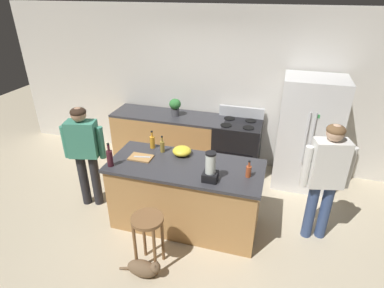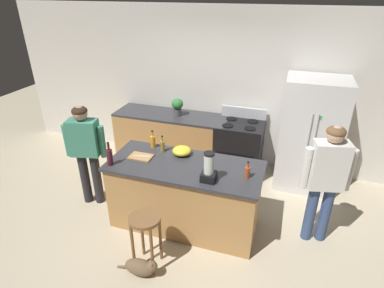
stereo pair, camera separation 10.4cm
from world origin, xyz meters
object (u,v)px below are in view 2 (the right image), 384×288
Objects in this scene: stove_range at (239,148)px; bottle_vinegar at (163,146)px; person_by_sink_right at (326,176)px; bottle_wine at (110,157)px; chef_knife at (142,156)px; potted_plant at (177,106)px; cat at (141,267)px; mixing_bowl at (182,151)px; kitchen_island at (185,195)px; bottle_soda at (153,141)px; cutting_board at (141,157)px; bottle_cooking_sauce at (247,172)px; person_by_island_left at (86,147)px; blender_appliance at (209,169)px; refrigerator at (310,135)px; bar_stool at (146,228)px.

stove_range is 4.71× the size of bottle_vinegar.
stove_range is 1.85m from person_by_sink_right.
stove_range is 2.32m from bottle_wine.
potted_plant is at bearing 81.19° from chef_knife.
mixing_bowl reaches higher than cat.
person_by_sink_right reaches higher than cat.
kitchen_island is 1.23× the size of person_by_sink_right.
mixing_bowl is at bearing -9.52° from bottle_soda.
cutting_board is (-0.42, 0.98, 0.83)m from cat.
stove_range reaches higher than cat.
bottle_cooking_sauce reaches higher than stove_range.
person_by_island_left reaches higher than blender_appliance.
bottle_vinegar is at bearing 47.39° from bottle_wine.
cat is at bearing -73.32° from bottle_soda.
refrigerator is 1.60× the size of stove_range.
person_by_island_left is at bearing 146.90° from bar_stool.
stove_range is at bearing 75.33° from bar_stool.
bottle_soda is at bearing 62.70° from bottle_wine.
bar_stool reaches higher than cat.
blender_appliance reaches higher than cutting_board.
bottle_vinegar is 1.07× the size of chef_knife.
person_by_sink_right reaches higher than blender_appliance.
mixing_bowl is (1.36, 0.21, 0.06)m from person_by_island_left.
bottle_wine reaches higher than chef_knife.
bottle_vinegar is 1.09× the size of bottle_cooking_sauce.
person_by_island_left is 6.00× the size of bottle_soda.
bottle_soda is (0.09, -1.23, -0.08)m from potted_plant.
refrigerator is 2.53× the size of bar_stool.
person_by_sink_right is 5.32× the size of cutting_board.
bottle_cooking_sauce is at bearing 25.43° from blender_appliance.
bottle_soda is 1.42m from bottle_cooking_sauce.
cutting_board is (0.28, 0.28, -0.11)m from bottle_wine.
kitchen_island reaches higher than bar_stool.
bottle_vinegar is 0.28m from mixing_bowl.
bottle_vinegar is 0.94× the size of mixing_bowl.
bottle_cooking_sauce is at bearing -17.35° from mixing_bowl.
blender_appliance is at bearing 1.96° from bottle_wine.
bottle_cooking_sauce is at bearing -77.12° from stove_range.
bar_stool is at bearing -150.27° from person_by_sink_right.
refrigerator is 8.25× the size of bottle_cooking_sauce.
chef_knife is at bearing -179.59° from kitchen_island.
potted_plant is at bearing 132.63° from bottle_cooking_sauce.
potted_plant reaches higher than bottle_cooking_sauce.
chef_knife reaches higher than kitchen_island.
stove_range is (0.44, 1.52, 0.01)m from kitchen_island.
chef_knife is (-0.59, -0.00, 0.49)m from kitchen_island.
blender_appliance is (0.56, 0.58, 0.54)m from bar_stool.
bottle_vinegar is 0.79× the size of cutting_board.
stove_range is 1.90m from chef_knife.
potted_plant reaches higher than stove_range.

